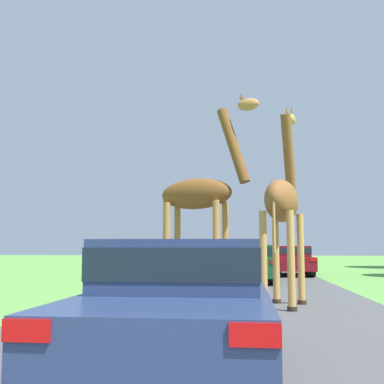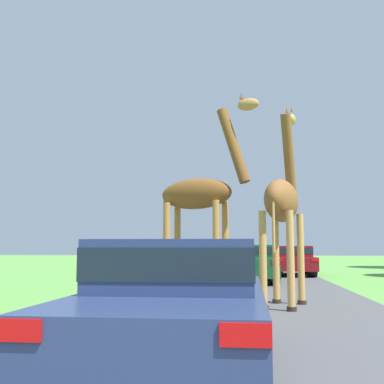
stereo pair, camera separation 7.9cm
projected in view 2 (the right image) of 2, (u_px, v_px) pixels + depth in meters
name	position (u px, v px, depth m)	size (l,w,h in m)	color
road	(240.00, 269.00, 29.81)	(7.40, 120.00, 0.00)	#4C4C4F
giraffe_near_road	(201.00, 199.00, 12.24)	(2.72, 1.44, 5.17)	#B77F3D
giraffe_companion	(283.00, 203.00, 11.30)	(1.19, 2.75, 5.06)	tan
car_lead_maroon	(180.00, 300.00, 5.37)	(1.81, 4.69, 1.43)	navy
car_queue_right	(230.00, 258.00, 27.73)	(1.90, 4.05, 1.41)	silver
car_queue_left	(254.00, 262.00, 19.01)	(1.79, 4.65, 1.44)	#144C28
car_far_ahead	(293.00, 260.00, 23.43)	(1.93, 4.34, 1.42)	maroon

